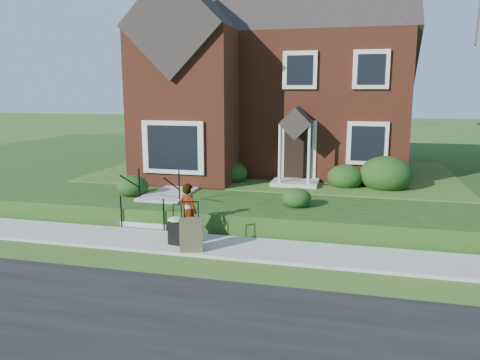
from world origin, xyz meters
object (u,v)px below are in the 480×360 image
(front_steps, at_px, (157,206))
(suitcase_olive, at_px, (192,235))
(woman, at_px, (188,212))
(suitcase_black, at_px, (176,229))

(front_steps, xyz_separation_m, suitcase_olive, (1.98, -2.42, 0.01))
(woman, distance_m, suitcase_olive, 0.97)
(front_steps, relative_size, suitcase_black, 1.94)
(woman, relative_size, suitcase_black, 1.43)
(suitcase_olive, bearing_deg, front_steps, 112.73)
(woman, relative_size, suitcase_olive, 1.23)
(suitcase_black, distance_m, suitcase_olive, 0.63)
(front_steps, relative_size, suitcase_olive, 1.67)
(front_steps, height_order, suitcase_olive, front_steps)
(suitcase_black, height_order, suitcase_olive, suitcase_olive)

